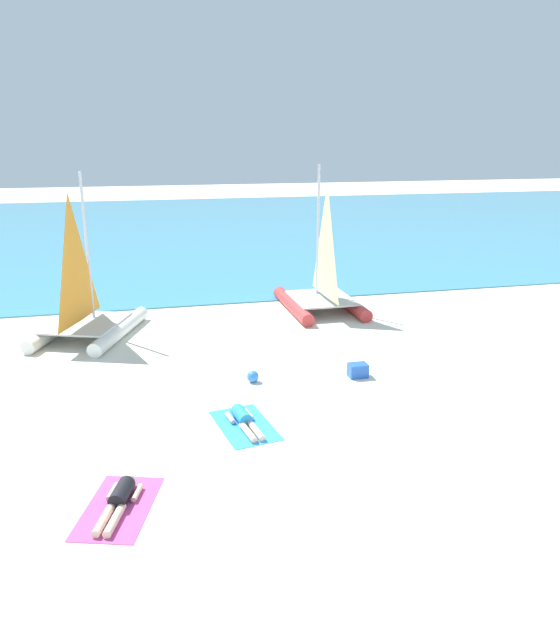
{
  "coord_description": "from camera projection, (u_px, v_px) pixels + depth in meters",
  "views": [
    {
      "loc": [
        -3.61,
        -10.26,
        6.07
      ],
      "look_at": [
        0.0,
        5.05,
        1.2
      ],
      "focal_mm": 33.26,
      "sensor_mm": 36.0,
      "label": 1
    }
  ],
  "objects": [
    {
      "name": "towel_left",
      "position": [
        119.0,
        507.0,
        10.13
      ],
      "size": [
        1.61,
        2.14,
        0.01
      ],
      "primitive_type": "cube",
      "rotation": [
        0.0,
        0.0,
        -0.3
      ],
      "color": "#D84C99",
      "rests_on": "ground"
    },
    {
      "name": "sunbather_middle",
      "position": [
        244.0,
        419.0,
        13.03
      ],
      "size": [
        0.66,
        1.57,
        0.3
      ],
      "rotation": [
        0.0,
        0.0,
        0.17
      ],
      "color": "#268CCC",
      "rests_on": "towel_middle"
    },
    {
      "name": "beach_ball",
      "position": [
        253.0,
        376.0,
        15.29
      ],
      "size": [
        0.31,
        0.31,
        0.31
      ],
      "primitive_type": "sphere",
      "color": "#337FE5",
      "rests_on": "ground"
    },
    {
      "name": "sailboat_white",
      "position": [
        86.0,
        314.0,
        18.59
      ],
      "size": [
        3.71,
        4.53,
        5.09
      ],
      "rotation": [
        0.0,
        0.0,
        -0.36
      ],
      "color": "white",
      "rests_on": "ground"
    },
    {
      "name": "towel_middle",
      "position": [
        245.0,
        425.0,
        13.01
      ],
      "size": [
        1.41,
        2.06,
        0.01
      ],
      "primitive_type": "cube",
      "rotation": [
        0.0,
        0.0,
        0.17
      ],
      "color": "#338CD8",
      "rests_on": "ground"
    },
    {
      "name": "ocean_water",
      "position": [
        194.0,
        228.0,
        41.14
      ],
      "size": [
        120.0,
        40.0,
        0.05
      ],
      "primitive_type": "cube",
      "color": "teal",
      "rests_on": "ground"
    },
    {
      "name": "cooler_box",
      "position": [
        358.0,
        370.0,
        15.62
      ],
      "size": [
        0.5,
        0.36,
        0.36
      ],
      "primitive_type": "cube",
      "color": "blue",
      "rests_on": "ground"
    },
    {
      "name": "ground_plane",
      "position": [
        249.0,
        312.0,
        21.43
      ],
      "size": [
        120.0,
        120.0,
        0.0
      ],
      "primitive_type": "plane",
      "color": "silver"
    },
    {
      "name": "sunbather_left",
      "position": [
        119.0,
        499.0,
        10.16
      ],
      "size": [
        0.83,
        1.54,
        0.3
      ],
      "rotation": [
        0.0,
        0.0,
        -0.3
      ],
      "color": "black",
      "rests_on": "towel_left"
    },
    {
      "name": "sailboat_red",
      "position": [
        321.0,
        290.0,
        21.45
      ],
      "size": [
        2.6,
        4.01,
        5.17
      ],
      "rotation": [
        0.0,
        0.0,
        0.02
      ],
      "color": "#CC3838",
      "rests_on": "ground"
    }
  ]
}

